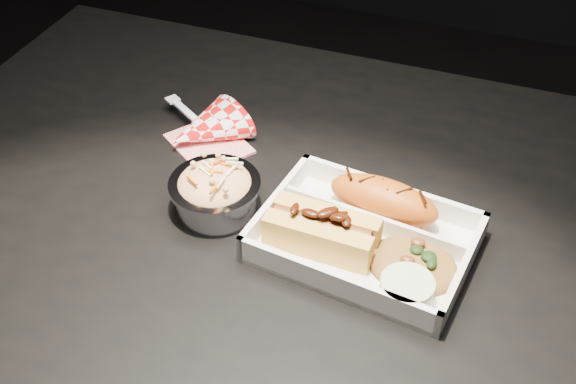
% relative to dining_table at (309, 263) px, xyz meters
% --- Properties ---
extents(dining_table, '(1.20, 0.80, 0.75)m').
position_rel_dining_table_xyz_m(dining_table, '(0.00, 0.00, 0.00)').
color(dining_table, black).
rests_on(dining_table, ground).
extents(food_tray, '(0.27, 0.21, 0.04)m').
position_rel_dining_table_xyz_m(food_tray, '(0.08, -0.03, 0.10)').
color(food_tray, white).
rests_on(food_tray, dining_table).
extents(fried_pastry, '(0.15, 0.07, 0.05)m').
position_rel_dining_table_xyz_m(fried_pastry, '(0.09, 0.02, 0.12)').
color(fried_pastry, '#C65713').
rests_on(fried_pastry, food_tray).
extents(hotdog, '(0.13, 0.06, 0.06)m').
position_rel_dining_table_xyz_m(hotdog, '(0.03, -0.05, 0.12)').
color(hotdog, gold).
rests_on(hotdog, food_tray).
extents(fried_rice_mound, '(0.12, 0.10, 0.03)m').
position_rel_dining_table_xyz_m(fried_rice_mound, '(0.14, -0.05, 0.11)').
color(fried_rice_mound, olive).
rests_on(fried_rice_mound, food_tray).
extents(cupcake_liner, '(0.06, 0.06, 0.03)m').
position_rel_dining_table_xyz_m(cupcake_liner, '(0.15, -0.10, 0.11)').
color(cupcake_liner, beige).
rests_on(cupcake_liner, food_tray).
extents(foil_coleslaw_cup, '(0.12, 0.12, 0.07)m').
position_rel_dining_table_xyz_m(foil_coleslaw_cup, '(-0.12, -0.03, 0.12)').
color(foil_coleslaw_cup, silver).
rests_on(foil_coleslaw_cup, dining_table).
extents(napkin_fork, '(0.17, 0.15, 0.10)m').
position_rel_dining_table_xyz_m(napkin_fork, '(-0.19, 0.10, 0.11)').
color(napkin_fork, red).
rests_on(napkin_fork, dining_table).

